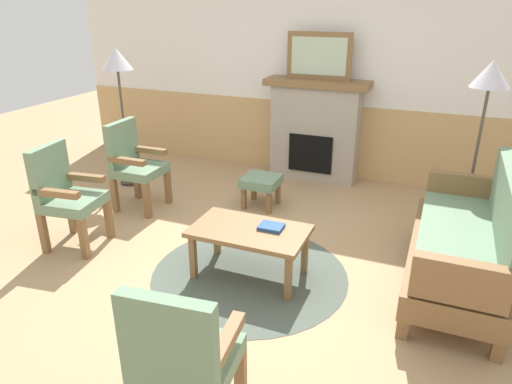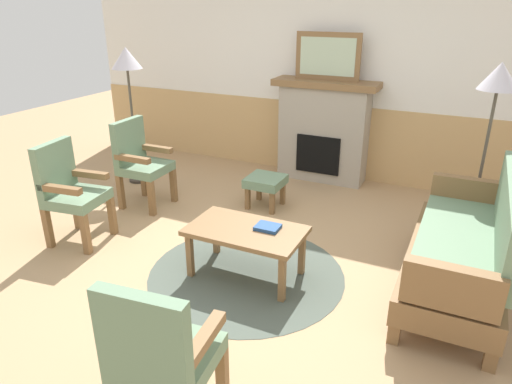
{
  "view_description": "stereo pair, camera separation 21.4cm",
  "coord_description": "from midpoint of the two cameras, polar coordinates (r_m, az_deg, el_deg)",
  "views": [
    {
      "loc": [
        1.5,
        -3.29,
        2.19
      ],
      "look_at": [
        0.0,
        0.35,
        0.55
      ],
      "focal_mm": 32.5,
      "sensor_mm": 36.0,
      "label": 1
    },
    {
      "loc": [
        1.69,
        -3.21,
        2.19
      ],
      "look_at": [
        0.0,
        0.35,
        0.55
      ],
      "focal_mm": 32.5,
      "sensor_mm": 36.0,
      "label": 2
    }
  ],
  "objects": [
    {
      "name": "ground_plane",
      "position": [
        4.23,
        -0.6,
        -8.57
      ],
      "size": [
        14.0,
        14.0,
        0.0
      ],
      "primitive_type": "plane",
      "color": "tan"
    },
    {
      "name": "wall_back",
      "position": [
        6.12,
        10.41,
        13.99
      ],
      "size": [
        7.2,
        0.14,
        2.7
      ],
      "color": "white",
      "rests_on": "ground_plane"
    },
    {
      "name": "fireplace",
      "position": [
        6.02,
        9.32,
        7.51
      ],
      "size": [
        1.3,
        0.44,
        1.28
      ],
      "color": "#A39989",
      "rests_on": "ground_plane"
    },
    {
      "name": "framed_picture",
      "position": [
        5.85,
        9.9,
        16.11
      ],
      "size": [
        0.8,
        0.04,
        0.56
      ],
      "color": "brown",
      "rests_on": "fireplace"
    },
    {
      "name": "couch",
      "position": [
        4.03,
        25.64,
        -6.22
      ],
      "size": [
        0.7,
        1.8,
        0.98
      ],
      "color": "brown",
      "rests_on": "ground_plane"
    },
    {
      "name": "coffee_table",
      "position": [
        3.86,
        0.35,
        -5.27
      ],
      "size": [
        0.96,
        0.56,
        0.44
      ],
      "color": "brown",
      "rests_on": "ground_plane"
    },
    {
      "name": "round_rug",
      "position": [
        4.05,
        0.34,
        -10.06
      ],
      "size": [
        1.68,
        1.68,
        0.01
      ],
      "primitive_type": "cylinder",
      "color": "#4C564C",
      "rests_on": "ground_plane"
    },
    {
      "name": "book_on_table",
      "position": [
        3.83,
        3.06,
        -4.36
      ],
      "size": [
        0.2,
        0.16,
        0.03
      ],
      "primitive_type": "cube",
      "rotation": [
        0.0,
        0.0,
        0.02
      ],
      "color": "navy",
      "rests_on": "coffee_table"
    },
    {
      "name": "footstool",
      "position": [
        5.2,
        2.36,
        1.08
      ],
      "size": [
        0.4,
        0.4,
        0.36
      ],
      "color": "brown",
      "rests_on": "ground_plane"
    },
    {
      "name": "armchair_near_fireplace",
      "position": [
        4.68,
        -20.79,
        0.41
      ],
      "size": [
        0.54,
        0.54,
        0.98
      ],
      "color": "brown",
      "rests_on": "ground_plane"
    },
    {
      "name": "armchair_by_window_left",
      "position": [
        5.31,
        -13.02,
        3.91
      ],
      "size": [
        0.49,
        0.49,
        0.98
      ],
      "color": "brown",
      "rests_on": "ground_plane"
    },
    {
      "name": "armchair_front_left",
      "position": [
        2.49,
        -9.2,
        -19.16
      ],
      "size": [
        0.53,
        0.53,
        0.98
      ],
      "color": "brown",
      "rests_on": "ground_plane"
    },
    {
      "name": "floor_lamp_by_couch",
      "position": [
        4.88,
        28.74,
        11.19
      ],
      "size": [
        0.36,
        0.36,
        1.68
      ],
      "color": "#332D28",
      "rests_on": "ground_plane"
    },
    {
      "name": "floor_lamp_by_chairs",
      "position": [
        5.87,
        -14.55,
        14.68
      ],
      "size": [
        0.36,
        0.36,
        1.68
      ],
      "color": "#332D28",
      "rests_on": "ground_plane"
    }
  ]
}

